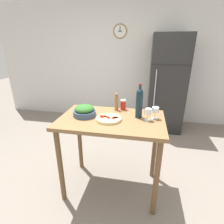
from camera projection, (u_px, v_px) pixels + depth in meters
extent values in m
plane|color=slate|center=(111.00, 186.00, 2.25)|extent=(14.00, 14.00, 0.00)
cube|color=silver|center=(131.00, 64.00, 3.89)|extent=(6.40, 0.06, 2.60)
torus|color=#997047|center=(120.00, 31.00, 3.66)|extent=(0.30, 0.03, 0.30)
cylinder|color=silver|center=(120.00, 31.00, 3.66)|extent=(0.26, 0.01, 0.26)
cube|color=black|center=(120.00, 31.00, 3.66)|extent=(0.09, 0.01, 0.01)
cube|color=black|center=(120.00, 29.00, 3.64)|extent=(0.01, 0.01, 0.11)
cube|color=black|center=(167.00, 84.00, 3.52)|extent=(0.69, 0.68, 1.90)
cube|color=black|center=(171.00, 65.00, 3.06)|extent=(0.67, 0.01, 0.01)
cylinder|color=#B2B2B7|center=(155.00, 93.00, 3.27)|extent=(0.02, 0.02, 0.85)
cube|color=brown|center=(111.00, 120.00, 1.92)|extent=(1.15, 0.71, 0.04)
cylinder|color=brown|center=(60.00, 167.00, 1.91)|extent=(0.06, 0.06, 0.91)
cylinder|color=brown|center=(156.00, 180.00, 1.73)|extent=(0.06, 0.06, 0.91)
cylinder|color=brown|center=(80.00, 140.00, 2.45)|extent=(0.06, 0.06, 0.91)
cylinder|color=brown|center=(154.00, 147.00, 2.27)|extent=(0.06, 0.06, 0.91)
cylinder|color=#142833|center=(139.00, 106.00, 1.89)|extent=(0.07, 0.07, 0.27)
sphere|color=#142833|center=(140.00, 92.00, 1.83)|extent=(0.07, 0.07, 0.07)
cylinder|color=#142833|center=(140.00, 89.00, 1.82)|extent=(0.03, 0.03, 0.07)
cylinder|color=maroon|center=(140.00, 85.00, 1.80)|extent=(0.03, 0.03, 0.02)
cylinder|color=silver|center=(147.00, 120.00, 1.86)|extent=(0.07, 0.07, 0.00)
cylinder|color=silver|center=(148.00, 117.00, 1.84)|extent=(0.01, 0.01, 0.07)
cylinder|color=white|center=(148.00, 111.00, 1.82)|extent=(0.07, 0.07, 0.06)
cylinder|color=maroon|center=(148.00, 113.00, 1.83)|extent=(0.06, 0.06, 0.02)
cylinder|color=silver|center=(155.00, 118.00, 1.90)|extent=(0.07, 0.07, 0.00)
cylinder|color=silver|center=(155.00, 115.00, 1.89)|extent=(0.01, 0.01, 0.07)
cylinder|color=white|center=(155.00, 110.00, 1.86)|extent=(0.07, 0.07, 0.06)
cylinder|color=maroon|center=(155.00, 111.00, 1.87)|extent=(0.06, 0.06, 0.02)
cylinder|color=olive|center=(116.00, 103.00, 2.11)|extent=(0.05, 0.05, 0.18)
sphere|color=brown|center=(117.00, 95.00, 2.07)|extent=(0.04, 0.04, 0.04)
cylinder|color=#384C6B|center=(85.00, 113.00, 1.97)|extent=(0.25, 0.25, 0.06)
ellipsoid|color=#2D6628|center=(84.00, 109.00, 1.95)|extent=(0.22, 0.22, 0.09)
cylinder|color=#DBC189|center=(109.00, 119.00, 1.86)|extent=(0.28, 0.28, 0.02)
torus|color=#DBC189|center=(109.00, 118.00, 1.86)|extent=(0.28, 0.28, 0.02)
cylinder|color=#AA1E20|center=(109.00, 118.00, 1.86)|extent=(0.04, 0.04, 0.01)
cylinder|color=red|center=(102.00, 116.00, 1.90)|extent=(0.05, 0.05, 0.01)
cylinder|color=red|center=(114.00, 118.00, 1.86)|extent=(0.05, 0.05, 0.01)
cylinder|color=red|center=(117.00, 117.00, 1.87)|extent=(0.04, 0.04, 0.01)
cylinder|color=#AF3126|center=(104.00, 116.00, 1.91)|extent=(0.04, 0.04, 0.01)
cylinder|color=#B61B11|center=(108.00, 117.00, 1.88)|extent=(0.04, 0.04, 0.01)
cylinder|color=#B4320E|center=(102.00, 117.00, 1.88)|extent=(0.04, 0.04, 0.01)
cylinder|color=red|center=(116.00, 117.00, 1.87)|extent=(0.04, 0.04, 0.01)
cylinder|color=#B0151B|center=(106.00, 116.00, 1.90)|extent=(0.04, 0.04, 0.01)
cylinder|color=red|center=(114.00, 117.00, 1.87)|extent=(0.04, 0.04, 0.01)
cylinder|color=#B2231E|center=(123.00, 105.00, 2.14)|extent=(0.06, 0.06, 0.11)
cylinder|color=white|center=(123.00, 100.00, 2.12)|extent=(0.07, 0.07, 0.01)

